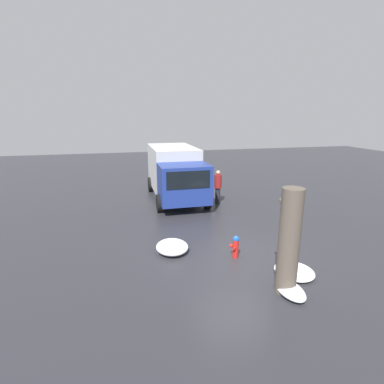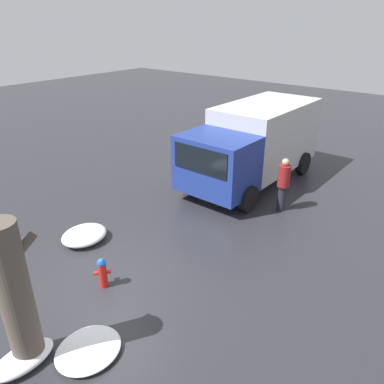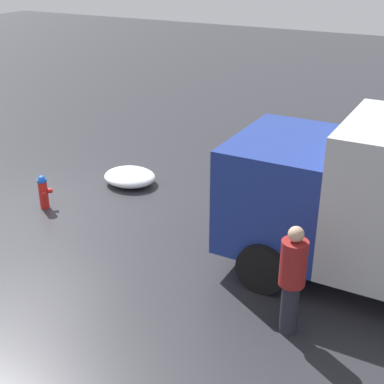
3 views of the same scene
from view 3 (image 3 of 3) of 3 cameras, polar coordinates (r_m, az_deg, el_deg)
The scene contains 4 objects.
ground_plane at distance 12.62m, azimuth -15.38°, elevation -1.60°, with size 60.00×60.00×0.00m, color #28282D.
fire_hydrant at distance 12.45m, azimuth -15.57°, elevation 0.07°, with size 0.37×0.35×0.79m.
pedestrian at distance 8.09m, azimuth 10.63°, elevation -8.85°, with size 0.40×0.40×1.83m.
snow_pile_by_tree at distance 13.40m, azimuth -6.65°, elevation 1.62°, with size 1.32×1.14×0.37m.
Camera 3 is at (8.13, -7.98, 5.42)m, focal length 50.00 mm.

